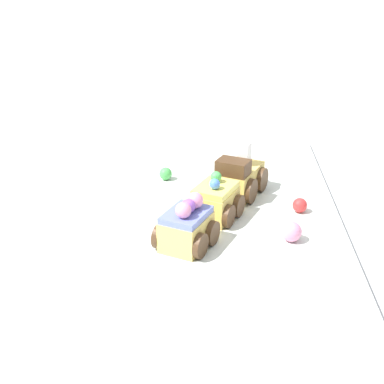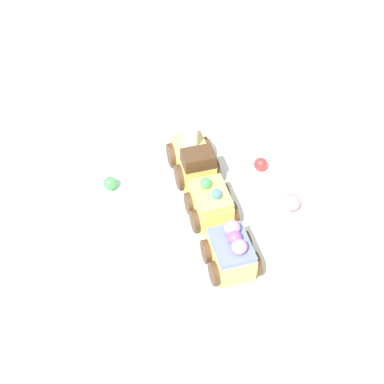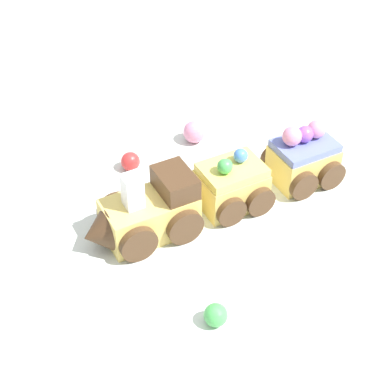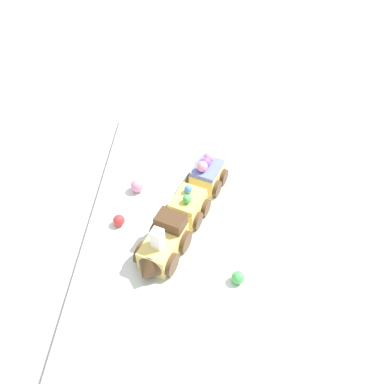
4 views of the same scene
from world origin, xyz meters
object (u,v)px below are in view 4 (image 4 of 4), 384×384
object	(u,v)px
cake_car_blueberry	(207,175)
gumball_pink	(137,186)
cake_car_lemon	(188,207)
cake_train_locomotive	(162,247)
gumball_green	(238,277)
gumball_red	(119,221)

from	to	relation	value
cake_car_blueberry	gumball_pink	bearing A→B (deg)	-58.36
cake_car_lemon	gumball_pink	world-z (taller)	cake_car_lemon
cake_train_locomotive	gumball_green	bearing A→B (deg)	93.30
gumball_green	gumball_red	distance (m)	0.23
cake_car_blueberry	cake_car_lemon	bearing A→B (deg)	0.31
cake_train_locomotive	gumball_green	world-z (taller)	cake_train_locomotive
cake_car_lemon	cake_car_blueberry	distance (m)	0.09
gumball_red	gumball_pink	xyz separation A→B (m)	(-0.09, 0.02, 0.00)
gumball_pink	cake_train_locomotive	bearing A→B (deg)	22.20
gumball_green	gumball_pink	bearing A→B (deg)	-136.60
gumball_green	gumball_red	world-z (taller)	same
cake_train_locomotive	cake_car_lemon	world-z (taller)	cake_train_locomotive
cake_car_lemon	cake_car_blueberry	size ratio (longest dim) A/B	1.00
cake_train_locomotive	gumball_red	distance (m)	0.11
gumball_green	gumball_red	xyz separation A→B (m)	(-0.11, -0.20, 0.00)
gumball_green	gumball_red	size ratio (longest dim) A/B	0.98
gumball_green	gumball_pink	world-z (taller)	gumball_pink
gumball_red	gumball_pink	world-z (taller)	gumball_pink
cake_car_lemon	gumball_green	world-z (taller)	cake_car_lemon
cake_car_lemon	gumball_pink	xyz separation A→B (m)	(-0.06, -0.10, -0.01)
cake_train_locomotive	cake_car_lemon	distance (m)	0.10
cake_car_blueberry	cake_train_locomotive	bearing A→B (deg)	0.14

